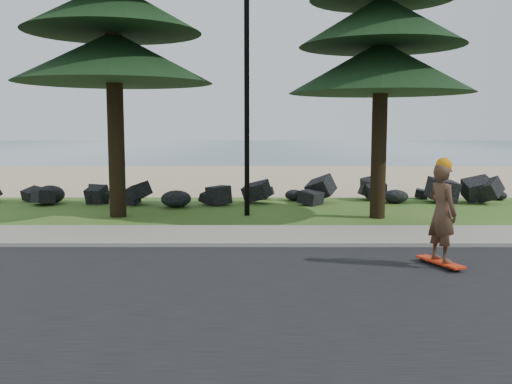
# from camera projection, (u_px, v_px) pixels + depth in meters

# --- Properties ---
(ground) EXTENTS (160.00, 160.00, 0.00)m
(ground) POSITION_uv_depth(u_px,v_px,m) (245.00, 238.00, 12.50)
(ground) COLOR #2F571B
(ground) RESTS_ON ground
(road) EXTENTS (160.00, 7.00, 0.02)m
(road) POSITION_uv_depth(u_px,v_px,m) (238.00, 301.00, 8.03)
(road) COLOR black
(road) RESTS_ON ground
(kerb) EXTENTS (160.00, 0.20, 0.10)m
(kerb) POSITION_uv_depth(u_px,v_px,m) (244.00, 245.00, 11.60)
(kerb) COLOR gray
(kerb) RESTS_ON ground
(sidewalk) EXTENTS (160.00, 2.00, 0.08)m
(sidewalk) POSITION_uv_depth(u_px,v_px,m) (245.00, 235.00, 12.70)
(sidewalk) COLOR gray
(sidewalk) RESTS_ON ground
(beach_sand) EXTENTS (160.00, 15.00, 0.01)m
(beach_sand) POSITION_uv_depth(u_px,v_px,m) (251.00, 178.00, 26.90)
(beach_sand) COLOR tan
(beach_sand) RESTS_ON ground
(ocean) EXTENTS (160.00, 58.00, 0.01)m
(ocean) POSITION_uv_depth(u_px,v_px,m) (254.00, 147.00, 63.15)
(ocean) COLOR #38586C
(ocean) RESTS_ON ground
(seawall_boulders) EXTENTS (60.00, 2.40, 1.10)m
(seawall_boulders) POSITION_uv_depth(u_px,v_px,m) (248.00, 203.00, 18.06)
(seawall_boulders) COLOR black
(seawall_boulders) RESTS_ON ground
(lamp_post) EXTENTS (0.25, 0.14, 8.14)m
(lamp_post) POSITION_uv_depth(u_px,v_px,m) (247.00, 62.00, 15.20)
(lamp_post) COLOR black
(lamp_post) RESTS_ON ground
(skateboarder) EXTENTS (0.63, 1.04, 1.90)m
(skateboarder) POSITION_uv_depth(u_px,v_px,m) (442.00, 213.00, 9.84)
(skateboarder) COLOR red
(skateboarder) RESTS_ON ground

